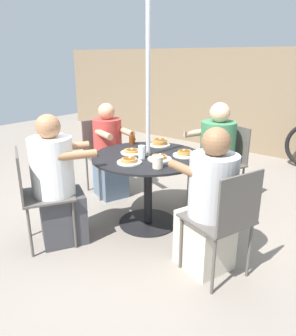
{
  "coord_description": "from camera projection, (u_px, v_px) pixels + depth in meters",
  "views": [
    {
      "loc": [
        1.92,
        -2.34,
        1.65
      ],
      "look_at": [
        0.0,
        0.0,
        0.6
      ],
      "focal_mm": 35.0,
      "sensor_mm": 36.0,
      "label": 1
    }
  ],
  "objects": [
    {
      "name": "ground_plane",
      "position": [
        148.0,
        223.0,
        3.4
      ],
      "size": [
        12.0,
        12.0,
        0.0
      ],
      "primitive_type": "plane",
      "color": "gray"
    },
    {
      "name": "back_fence",
      "position": [
        269.0,
        103.0,
        5.45
      ],
      "size": [
        10.0,
        0.06,
        1.78
      ],
      "primitive_type": "cube",
      "color": "#7A664C",
      "rests_on": "ground"
    },
    {
      "name": "patio_table",
      "position": [
        148.0,
        173.0,
        3.22
      ],
      "size": [
        1.09,
        1.09,
        0.73
      ],
      "color": "black",
      "rests_on": "ground"
    },
    {
      "name": "umbrella_pole",
      "position": [
        148.0,
        112.0,
        3.02
      ],
      "size": [
        0.04,
        0.04,
        2.3
      ],
      "primitive_type": "cylinder",
      "color": "#ADADB2",
      "rests_on": "ground"
    },
    {
      "name": "patio_chair_north",
      "position": [
        225.0,
        217.0,
        2.39
      ],
      "size": [
        0.55,
        0.55,
        0.9
      ],
      "rotation": [
        0.0,
        0.0,
        1.26
      ],
      "color": "#514C47",
      "rests_on": "ground"
    },
    {
      "name": "diner_north",
      "position": [
        209.0,
        208.0,
        2.53
      ],
      "size": [
        0.55,
        0.48,
        1.17
      ],
      "rotation": [
        0.0,
        0.0,
        1.26
      ],
      "color": "beige",
      "rests_on": "ground"
    },
    {
      "name": "patio_chair_east",
      "position": [
        226.0,
        159.0,
        3.74
      ],
      "size": [
        0.56,
        0.56,
        0.9
      ],
      "rotation": [
        0.0,
        0.0,
        -3.48
      ],
      "color": "#514C47",
      "rests_on": "ground"
    },
    {
      "name": "diner_east",
      "position": [
        215.0,
        161.0,
        3.66
      ],
      "size": [
        0.51,
        0.57,
        1.18
      ],
      "rotation": [
        0.0,
        0.0,
        -3.48
      ],
      "color": "gray",
      "rests_on": "ground"
    },
    {
      "name": "patio_chair_south",
      "position": [
        103.0,
        151.0,
        4.06
      ],
      "size": [
        0.55,
        0.55,
        0.9
      ],
      "rotation": [
        0.0,
        0.0,
        -1.89
      ],
      "color": "#514C47",
      "rests_on": "ground"
    },
    {
      "name": "diner_south",
      "position": [
        109.0,
        155.0,
        3.93
      ],
      "size": [
        0.57,
        0.47,
        1.13
      ],
      "rotation": [
        0.0,
        0.0,
        -1.89
      ],
      "color": "slate",
      "rests_on": "ground"
    },
    {
      "name": "patio_chair_west",
      "position": [
        37.0,
        191.0,
        2.86
      ],
      "size": [
        0.59,
        0.59,
        0.9
      ],
      "rotation": [
        0.0,
        0.0,
        -0.5
      ],
      "color": "#514C47",
      "rests_on": "ground"
    },
    {
      "name": "diner_west",
      "position": [
        57.0,
        187.0,
        2.91
      ],
      "size": [
        0.56,
        0.61,
        1.19
      ],
      "rotation": [
        0.0,
        0.0,
        -0.5
      ],
      "color": "#3D3D42",
      "rests_on": "ground"
    },
    {
      "name": "pancake_plate_a",
      "position": [
        129.0,
        161.0,
        2.94
      ],
      "size": [
        0.22,
        0.22,
        0.05
      ],
      "color": "silver",
      "rests_on": "patio_table"
    },
    {
      "name": "pancake_plate_b",
      "position": [
        132.0,
        152.0,
        3.24
      ],
      "size": [
        0.22,
        0.22,
        0.05
      ],
      "color": "silver",
      "rests_on": "patio_table"
    },
    {
      "name": "pancake_plate_c",
      "position": [
        160.0,
        143.0,
        3.51
      ],
      "size": [
        0.22,
        0.22,
        0.08
      ],
      "color": "silver",
      "rests_on": "patio_table"
    },
    {
      "name": "pancake_plate_d",
      "position": [
        184.0,
        154.0,
        3.15
      ],
      "size": [
        0.22,
        0.22,
        0.06
      ],
      "color": "silver",
      "rests_on": "patio_table"
    },
    {
      "name": "pancake_plate_e",
      "position": [
        159.0,
        158.0,
        3.03
      ],
      "size": [
        0.22,
        0.22,
        0.05
      ],
      "color": "silver",
      "rests_on": "patio_table"
    },
    {
      "name": "syrup_bottle",
      "position": [
        132.0,
        139.0,
        3.55
      ],
      "size": [
        0.08,
        0.06,
        0.14
      ],
      "color": "#602D0F",
      "rests_on": "patio_table"
    },
    {
      "name": "coffee_cup",
      "position": [
        158.0,
        162.0,
        2.8
      ],
      "size": [
        0.09,
        0.09,
        0.1
      ],
      "color": "beige",
      "rests_on": "patio_table"
    },
    {
      "name": "drinking_glass_a",
      "position": [
        142.0,
        152.0,
        3.06
      ],
      "size": [
        0.06,
        0.06,
        0.12
      ],
      "primitive_type": "cylinder",
      "color": "silver",
      "rests_on": "patio_table"
    }
  ]
}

